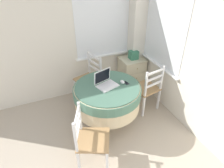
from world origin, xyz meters
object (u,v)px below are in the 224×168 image
Objects in this scene: round_dining_table at (107,96)px; storage_box at (133,55)px; laptop at (106,82)px; cell_phone at (126,83)px; dining_chair_camera_near at (90,139)px; computer_mouse at (122,82)px; corner_cabinet at (131,73)px; dining_chair_near_back_window at (90,79)px; dining_chair_near_right_window at (147,89)px.

storage_box is (0.95, 0.86, 0.19)m from round_dining_table.
laptop is at bearing -139.53° from storage_box.
cell_phone is 0.13× the size of dining_chair_camera_near.
round_dining_table is 0.34m from computer_mouse.
dining_chair_camera_near is (-0.84, -0.62, -0.32)m from cell_phone.
corner_cabinet is (1.46, 1.52, -0.11)m from dining_chair_camera_near.
dining_chair_near_back_window is 5.31× the size of storage_box.
dining_chair_near_right_window is at bearing -98.05° from corner_cabinet.
dining_chair_near_back_window is at bearing 138.45° from dining_chair_near_right_window.
dining_chair_near_back_window reaches higher than round_dining_table.
dining_chair_near_right_window is 1.00× the size of dining_chair_camera_near.
dining_chair_near_back_window reaches higher than storage_box.
laptop reaches higher than dining_chair_near_right_window.
storage_box is at bearing 42.20° from round_dining_table.
laptop is 0.94m from dining_chair_camera_near.
dining_chair_near_back_window is at bearing 71.92° from dining_chair_camera_near.
storage_box reaches higher than cell_phone.
corner_cabinet is at bearing 41.40° from laptop.
dining_chair_near_right_window is 1.52m from dining_chair_camera_near.
computer_mouse is at bearing -128.12° from storage_box.
computer_mouse is 0.06m from cell_phone.
cell_phone is 0.60m from dining_chair_near_right_window.
dining_chair_near_right_window reaches higher than storage_box.
round_dining_table is at bearing -87.26° from dining_chair_near_back_window.
corner_cabinet is (0.62, 0.91, -0.44)m from cell_phone.
storage_box is (0.99, 0.03, 0.32)m from dining_chair_near_back_window.
dining_chair_near_right_window is (0.50, 0.10, -0.32)m from cell_phone.
dining_chair_near_right_window is (0.82, 0.07, -0.13)m from round_dining_table.
computer_mouse is (0.27, -0.06, -0.03)m from laptop.
dining_chair_near_back_window is at bearing 109.76° from computer_mouse.
dining_chair_near_right_window is at bearing 8.15° from computer_mouse.
computer_mouse is at bearing 38.90° from dining_chair_camera_near.
computer_mouse is 0.55× the size of storage_box.
cell_phone is 0.13× the size of dining_chair_near_back_window.
computer_mouse reaches higher than round_dining_table.
laptop is at bearing 99.53° from round_dining_table.
computer_mouse is (0.26, -0.01, 0.21)m from round_dining_table.
round_dining_table is 8.83× the size of cell_phone.
dining_chair_camera_near reaches higher than corner_cabinet.
storage_box is at bearing -56.03° from corner_cabinet.
corner_cabinet is 3.90× the size of storage_box.
dining_chair_near_right_window is at bearing 4.65° from round_dining_table.
corner_cabinet is at bearing 81.95° from dining_chair_near_right_window.
dining_chair_camera_near is at bearing -141.10° from computer_mouse.
laptop is 0.40× the size of dining_chair_camera_near.
laptop is at bearing -178.45° from dining_chair_near_right_window.
computer_mouse is 0.79× the size of cell_phone.
dining_chair_near_back_window is (-0.04, 0.83, -0.13)m from round_dining_table.
dining_chair_near_right_window reaches higher than cell_phone.
dining_chair_camera_near is at bearing -134.30° from storage_box.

